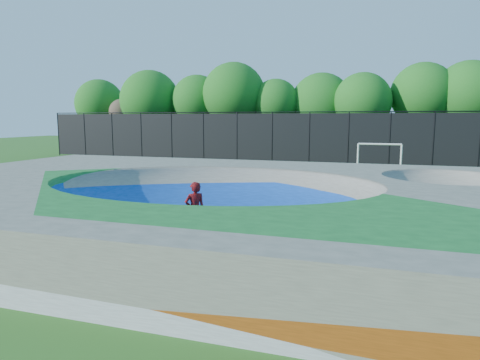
% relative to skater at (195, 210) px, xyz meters
% --- Properties ---
extents(ground, '(120.00, 120.00, 0.00)m').
position_rel_skater_xyz_m(ground, '(-0.14, 1.61, -0.84)').
color(ground, '#275D19').
rests_on(ground, ground).
extents(skate_deck, '(22.00, 14.00, 1.50)m').
position_rel_skater_xyz_m(skate_deck, '(-0.14, 1.61, -0.09)').
color(skate_deck, gray).
rests_on(skate_deck, ground).
extents(skater, '(0.72, 0.72, 1.68)m').
position_rel_skater_xyz_m(skater, '(0.00, 0.00, 0.00)').
color(skater, '#B90E10').
rests_on(skater, ground).
extents(skateboard, '(0.76, 0.64, 0.05)m').
position_rel_skater_xyz_m(skateboard, '(0.00, 0.00, -0.82)').
color(skateboard, black).
rests_on(skateboard, ground).
extents(soccer_goal, '(2.85, 0.12, 1.88)m').
position_rel_skater_xyz_m(soccer_goal, '(5.15, 18.49, 0.46)').
color(soccer_goal, silver).
rests_on(soccer_goal, ground).
extents(fence, '(48.09, 0.09, 4.04)m').
position_rel_skater_xyz_m(fence, '(-0.14, 22.61, 1.25)').
color(fence, black).
rests_on(fence, ground).
extents(treeline, '(53.36, 7.64, 8.72)m').
position_rel_skater_xyz_m(treeline, '(1.53, 27.80, 4.40)').
color(treeline, '#4C3326').
rests_on(treeline, ground).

